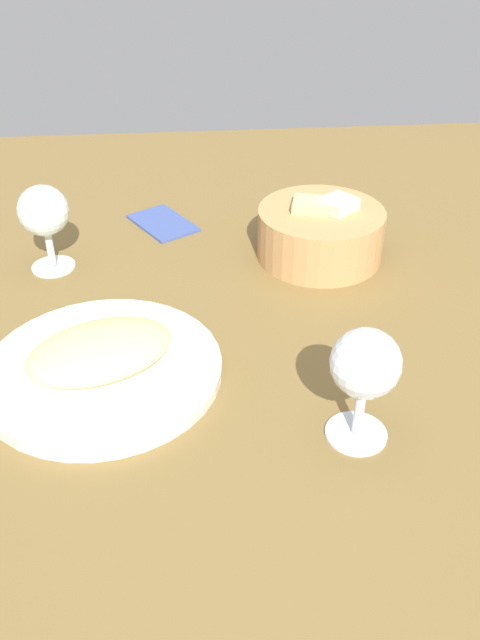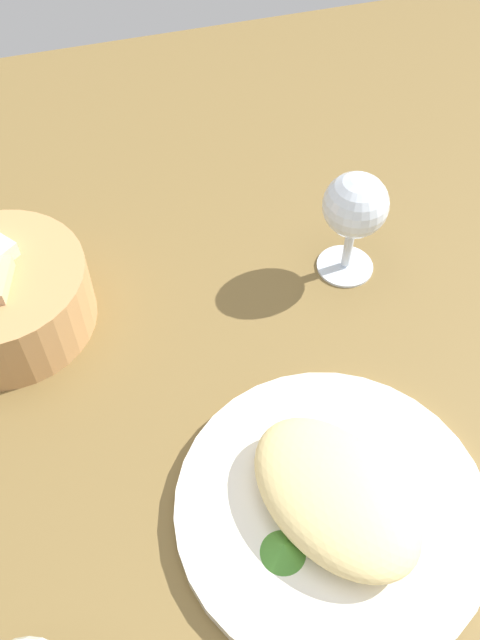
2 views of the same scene
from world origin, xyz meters
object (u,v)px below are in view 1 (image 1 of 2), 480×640
at_px(wine_glass_near, 365,369).
at_px(wine_glass_far, 44,215).
at_px(bread_basket, 320,232).
at_px(plate, 103,370).
at_px(folded_napkin, 163,222).

bearing_deg(wine_glass_near, wine_glass_far, 133.95).
relative_size(bread_basket, wine_glass_far, 1.46).
height_order(plate, folded_napkin, plate).
relative_size(plate, wine_glass_near, 2.12).
distance_m(bread_basket, wine_glass_far, 0.38).
height_order(wine_glass_near, wine_glass_far, wine_glass_near).
height_order(wine_glass_far, folded_napkin, wine_glass_far).
relative_size(wine_glass_near, folded_napkin, 1.13).
relative_size(wine_glass_far, folded_napkin, 1.10).
bearing_deg(bread_basket, wine_glass_near, -94.65).
height_order(bread_basket, folded_napkin, bread_basket).
bearing_deg(bread_basket, folded_napkin, 151.75).
bearing_deg(wine_glass_far, bread_basket, -0.06).
bearing_deg(wine_glass_far, folded_napkin, 38.31).
bearing_deg(folded_napkin, plate, 138.74).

